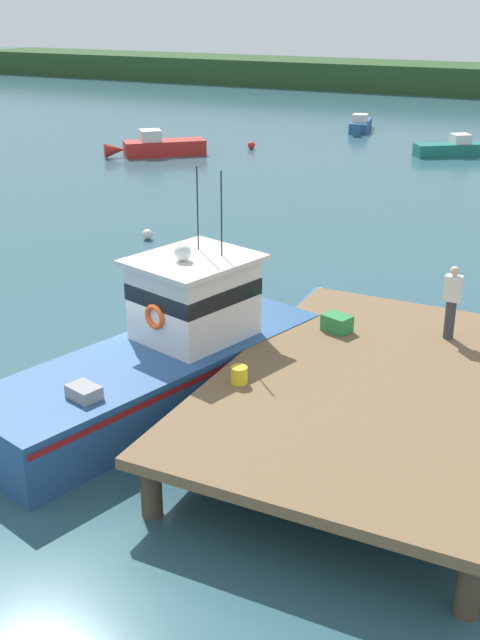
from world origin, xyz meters
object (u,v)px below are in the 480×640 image
object	(u,v)px
moored_boat_near_channel	(158,147)
crate_stack_mid_dock	(337,323)
moored_boat_far_right	(360,125)
moored_boat_off_the_point	(454,148)
mooring_buoy_inshore	(251,145)
mooring_buoy_spare_mooring	(147,234)
main_fishing_boat	(174,353)
deckhand_by_the_boat	(452,301)
bait_bucket	(239,375)

from	to	relation	value
moored_boat_near_channel	crate_stack_mid_dock	bearing A→B (deg)	-49.89
moored_boat_far_right	moored_boat_off_the_point	size ratio (longest dim) A/B	1.06
mooring_buoy_inshore	crate_stack_mid_dock	bearing A→B (deg)	-60.58
moored_boat_far_right	mooring_buoy_spare_mooring	bearing A→B (deg)	-87.66
moored_boat_far_right	mooring_buoy_spare_mooring	distance (m)	27.03
main_fishing_boat	mooring_buoy_inshore	distance (m)	30.27
main_fishing_boat	deckhand_by_the_boat	world-z (taller)	main_fishing_boat
main_fishing_boat	crate_stack_mid_dock	distance (m)	3.65
deckhand_by_the_boat	moored_boat_near_channel	xyz separation A→B (m)	(-20.49, 20.89, -1.58)
deckhand_by_the_boat	moored_boat_far_right	world-z (taller)	deckhand_by_the_boat
deckhand_by_the_boat	mooring_buoy_spare_mooring	distance (m)	14.11
crate_stack_mid_dock	moored_boat_far_right	size ratio (longest dim) A/B	0.13
moored_boat_near_channel	mooring_buoy_spare_mooring	xyz separation A→B (m)	(8.32, -14.00, -0.29)
bait_bucket	mooring_buoy_spare_mooring	xyz separation A→B (m)	(-9.10, 10.85, -1.18)
main_fishing_boat	mooring_buoy_inshore	size ratio (longest dim) A/B	23.33
moored_boat_near_channel	mooring_buoy_inshore	world-z (taller)	moored_boat_near_channel
moored_boat_far_right	moored_boat_near_channel	bearing A→B (deg)	-119.02
crate_stack_mid_dock	moored_boat_off_the_point	size ratio (longest dim) A/B	0.14
mooring_buoy_spare_mooring	mooring_buoy_inshore	size ratio (longest dim) A/B	0.88
main_fishing_boat	bait_bucket	size ratio (longest dim) A/B	29.19
crate_stack_mid_dock	bait_bucket	xyz separation A→B (m)	(-0.78, -3.25, -0.01)
crate_stack_mid_dock	moored_boat_near_channel	xyz separation A→B (m)	(-18.20, 21.60, -0.91)
moored_boat_near_channel	moored_boat_off_the_point	xyz separation A→B (m)	(14.53, 7.14, -0.08)
crate_stack_mid_dock	bait_bucket	world-z (taller)	crate_stack_mid_dock
moored_boat_off_the_point	mooring_buoy_spare_mooring	world-z (taller)	moored_boat_off_the_point
main_fishing_boat	mooring_buoy_inshore	xyz separation A→B (m)	(-11.64, 27.93, -0.79)
crate_stack_mid_dock	moored_boat_off_the_point	world-z (taller)	crate_stack_mid_dock
crate_stack_mid_dock	bait_bucket	size ratio (longest dim) A/B	1.76
bait_bucket	mooring_buoy_inshore	size ratio (longest dim) A/B	0.80
moored_boat_far_right	mooring_buoy_inshore	bearing A→B (deg)	-111.24
crate_stack_mid_dock	deckhand_by_the_boat	size ratio (longest dim) A/B	0.37
deckhand_by_the_boat	moored_boat_off_the_point	size ratio (longest dim) A/B	0.38
crate_stack_mid_dock	moored_boat_near_channel	bearing A→B (deg)	130.11
bait_bucket	moored_boat_off_the_point	distance (m)	32.14
moored_boat_near_channel	main_fishing_boat	bearing A→B (deg)	-57.23
deckhand_by_the_boat	mooring_buoy_spare_mooring	world-z (taller)	deckhand_by_the_boat
deckhand_by_the_boat	mooring_buoy_spare_mooring	size ratio (longest dim) A/B	4.34
moored_boat_near_channel	moored_boat_off_the_point	distance (m)	16.19
mooring_buoy_inshore	deckhand_by_the_boat	bearing A→B (deg)	-56.10
main_fishing_boat	mooring_buoy_spare_mooring	bearing A→B (deg)	125.54
moored_boat_off_the_point	mooring_buoy_spare_mooring	xyz separation A→B (m)	(-6.21, -21.14, -0.21)
main_fishing_boat	moored_boat_near_channel	bearing A→B (deg)	122.77
crate_stack_mid_dock	moored_boat_off_the_point	distance (m)	28.99
moored_boat_off_the_point	mooring_buoy_spare_mooring	size ratio (longest dim) A/B	11.33
crate_stack_mid_dock	deckhand_by_the_boat	world-z (taller)	deckhand_by_the_boat
crate_stack_mid_dock	mooring_buoy_spare_mooring	distance (m)	12.52
bait_bucket	deckhand_by_the_boat	bearing A→B (deg)	52.18
crate_stack_mid_dock	moored_boat_far_right	world-z (taller)	crate_stack_mid_dock
bait_bucket	mooring_buoy_spare_mooring	bearing A→B (deg)	129.98
bait_bucket	moored_boat_near_channel	xyz separation A→B (m)	(-17.41, 24.85, -0.89)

